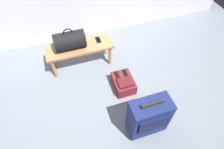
{
  "coord_description": "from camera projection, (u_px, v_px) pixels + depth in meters",
  "views": [
    {
      "loc": [
        -0.22,
        -1.31,
        2.29
      ],
      "look_at": [
        0.29,
        0.25,
        0.25
      ],
      "focal_mm": 29.75,
      "sensor_mm": 36.0,
      "label": 1
    }
  ],
  "objects": [
    {
      "name": "cell_phone",
      "position": [
        98.0,
        40.0,
        2.84
      ],
      "size": [
        0.07,
        0.14,
        0.01
      ],
      "color": "#191E4C",
      "rests_on": "bench"
    },
    {
      "name": "bench",
      "position": [
        80.0,
        49.0,
        2.82
      ],
      "size": [
        1.0,
        0.36,
        0.41
      ],
      "color": "#A87A4C",
      "rests_on": "ground"
    },
    {
      "name": "duffel_bag_black",
      "position": [
        70.0,
        41.0,
        2.64
      ],
      "size": [
        0.44,
        0.26,
        0.34
      ],
      "color": "black",
      "rests_on": "bench"
    },
    {
      "name": "ground_plane",
      "position": [
        98.0,
        104.0,
        2.61
      ],
      "size": [
        6.6,
        6.6,
        0.0
      ],
      "primitive_type": "plane",
      "color": "slate"
    },
    {
      "name": "suitcase_upright_navy",
      "position": [
        149.0,
        117.0,
        2.13
      ],
      "size": [
        0.46,
        0.26,
        0.64
      ],
      "color": "navy",
      "rests_on": "ground"
    },
    {
      "name": "backpack_maroon",
      "position": [
        123.0,
        83.0,
        2.72
      ],
      "size": [
        0.28,
        0.38,
        0.21
      ],
      "color": "maroon",
      "rests_on": "ground"
    }
  ]
}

